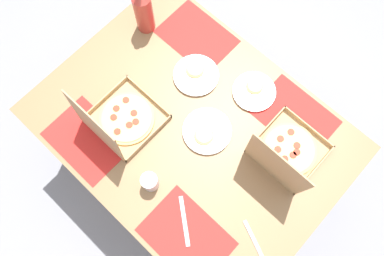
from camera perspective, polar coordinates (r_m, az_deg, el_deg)
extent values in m
plane|color=gray|center=(2.39, 0.00, -5.34)|extent=(6.00, 6.00, 0.00)
cylinder|color=#3F3328|center=(2.16, 20.99, -5.47)|extent=(0.07, 0.07, 0.71)
cylinder|color=#3F3328|center=(2.35, -3.74, 15.08)|extent=(0.07, 0.07, 0.71)
cylinder|color=#3F3328|center=(2.20, -20.46, -0.65)|extent=(0.07, 0.07, 0.71)
cube|color=#936D47|center=(1.68, 0.00, -0.15)|extent=(1.38, 1.03, 0.03)
cube|color=red|center=(1.75, 15.79, 1.77)|extent=(0.36, 0.26, 0.00)
cube|color=red|center=(1.87, 0.74, 14.18)|extent=(0.36, 0.26, 0.00)
cube|color=red|center=(1.59, -0.88, -16.69)|extent=(0.36, 0.26, 0.00)
cube|color=red|center=(1.72, -16.10, -1.79)|extent=(0.36, 0.26, 0.00)
cube|color=tan|center=(1.69, 14.88, -3.32)|extent=(0.28, 0.28, 0.01)
cube|color=tan|center=(1.69, 18.63, -6.23)|extent=(0.01, 0.28, 0.03)
cube|color=tan|center=(1.68, 11.43, -0.08)|extent=(0.01, 0.28, 0.03)
cube|color=tan|center=(1.73, 17.79, 0.13)|extent=(0.28, 0.01, 0.03)
cube|color=tan|center=(1.63, 12.07, -6.67)|extent=(0.28, 0.01, 0.03)
cylinder|color=#E0B76B|center=(1.68, 14.95, -3.25)|extent=(0.25, 0.25, 0.01)
cylinder|color=#EFD67F|center=(1.68, 15.02, -3.18)|extent=(0.22, 0.22, 0.00)
cylinder|color=red|center=(1.68, 13.70, -1.65)|extent=(0.03, 0.03, 0.00)
cylinder|color=red|center=(1.66, 13.30, -3.29)|extent=(0.03, 0.03, 0.00)
cylinder|color=red|center=(1.66, 14.34, -4.72)|extent=(0.03, 0.03, 0.00)
cylinder|color=red|center=(1.67, 15.56, -4.10)|extent=(0.03, 0.03, 0.00)
cylinder|color=red|center=(1.68, 16.10, -3.66)|extent=(0.03, 0.03, 0.00)
cylinder|color=red|center=(1.69, 16.13, -2.65)|extent=(0.03, 0.03, 0.00)
cylinder|color=red|center=(1.70, 15.25, -0.61)|extent=(0.03, 0.03, 0.00)
cube|color=tan|center=(1.48, 13.06, -5.79)|extent=(0.28, 0.02, 0.28)
cube|color=tan|center=(1.70, -10.11, 1.41)|extent=(0.29, 0.29, 0.01)
cube|color=tan|center=(1.64, -6.79, -1.61)|extent=(0.01, 0.29, 0.03)
cube|color=tan|center=(1.74, -13.45, 4.63)|extent=(0.01, 0.29, 0.03)
cube|color=tan|center=(1.71, -6.79, 4.95)|extent=(0.29, 0.01, 0.03)
cube|color=tan|center=(1.68, -13.70, -1.81)|extent=(0.29, 0.01, 0.03)
cylinder|color=#E0B76B|center=(1.70, -10.17, 1.51)|extent=(0.26, 0.26, 0.01)
cylinder|color=#EFD67F|center=(1.69, -10.21, 1.59)|extent=(0.23, 0.23, 0.00)
cylinder|color=red|center=(1.71, -11.78, 3.01)|extent=(0.03, 0.03, 0.00)
cylinder|color=red|center=(1.70, -12.19, 1.64)|extent=(0.03, 0.03, 0.00)
cylinder|color=red|center=(1.67, -11.64, -0.55)|extent=(0.03, 0.03, 0.00)
cylinder|color=red|center=(1.67, -9.82, 0.47)|extent=(0.03, 0.03, 0.00)
cylinder|color=red|center=(1.67, -8.82, 0.99)|extent=(0.03, 0.03, 0.00)
cylinder|color=red|center=(1.69, -9.10, 2.33)|extent=(0.03, 0.03, 0.00)
cylinder|color=red|center=(1.72, -10.33, 4.34)|extent=(0.03, 0.03, 0.00)
cube|color=tan|center=(1.53, -14.89, 0.00)|extent=(0.29, 0.03, 0.29)
cylinder|color=white|center=(1.75, 9.68, 5.59)|extent=(0.20, 0.20, 0.01)
cylinder|color=white|center=(1.74, 9.72, 5.69)|extent=(0.20, 0.20, 0.01)
cylinder|color=#E0B76B|center=(1.74, 9.81, 6.51)|extent=(0.08, 0.08, 0.01)
cylinder|color=#EFD67F|center=(1.74, 9.84, 6.59)|extent=(0.07, 0.07, 0.00)
cylinder|color=white|center=(1.66, 2.35, -0.52)|extent=(0.22, 0.22, 0.01)
cylinder|color=white|center=(1.65, 2.36, -0.44)|extent=(0.22, 0.22, 0.01)
cylinder|color=#E0B76B|center=(1.64, 1.90, -1.14)|extent=(0.09, 0.09, 0.01)
cylinder|color=#EFD67F|center=(1.63, 1.91, -1.08)|extent=(0.08, 0.08, 0.00)
cylinder|color=white|center=(1.76, 0.63, 8.20)|extent=(0.21, 0.21, 0.01)
cylinder|color=white|center=(1.75, 0.63, 8.31)|extent=(0.22, 0.22, 0.01)
cylinder|color=#E0B76B|center=(1.76, 0.49, 9.18)|extent=(0.09, 0.09, 0.01)
cylinder|color=#EFD67F|center=(1.75, 0.49, 9.26)|extent=(0.08, 0.08, 0.00)
cylinder|color=#B2382D|center=(1.82, -7.55, 17.46)|extent=(0.09, 0.09, 0.22)
cylinder|color=silver|center=(1.57, -6.60, -8.37)|extent=(0.07, 0.07, 0.10)
cube|color=#B7B7BC|center=(1.59, -1.20, -14.35)|extent=(0.18, 0.14, 0.00)
cube|color=#B7B7BC|center=(1.61, 9.82, -17.15)|extent=(0.18, 0.09, 0.00)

